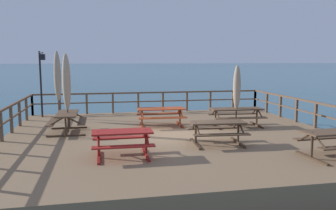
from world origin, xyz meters
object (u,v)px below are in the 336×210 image
object	(u,v)px
lamp_post_hooked	(42,74)
patio_umbrella_short_mid	(57,77)
picnic_table_front_right	(67,118)
patio_umbrella_short_back	(237,88)
picnic_table_back_right	(122,138)
picnic_table_mid_centre	(236,113)
picnic_table_back_left	(161,113)
patio_umbrella_tall_back_right	(66,82)
picnic_table_mid_right	(217,128)

from	to	relation	value
lamp_post_hooked	patio_umbrella_short_mid	bearing A→B (deg)	-49.10
picnic_table_front_right	patio_umbrella_short_mid	bearing A→B (deg)	102.48
patio_umbrella_short_back	patio_umbrella_short_mid	size ratio (longest dim) A/B	0.81
picnic_table_back_right	patio_umbrella_short_back	xyz separation A→B (m)	(5.02, 3.70, 1.09)
picnic_table_mid_centre	patio_umbrella_short_back	world-z (taller)	patio_umbrella_short_back
picnic_table_mid_centre	patio_umbrella_short_back	size ratio (longest dim) A/B	0.87
picnic_table_back_left	picnic_table_back_right	xyz separation A→B (m)	(-1.91, -4.37, -0.01)
picnic_table_mid_centre	picnic_table_back_right	bearing A→B (deg)	-143.59
patio_umbrella_tall_back_right	picnic_table_mid_right	bearing A→B (deg)	-30.58
picnic_table_mid_centre	patio_umbrella_short_mid	size ratio (longest dim) A/B	0.71
picnic_table_mid_centre	patio_umbrella_short_back	distance (m)	1.08
patio_umbrella_short_mid	lamp_post_hooked	xyz separation A→B (m)	(-0.84, 0.97, 0.08)
picnic_table_mid_centre	lamp_post_hooked	size ratio (longest dim) A/B	0.71
picnic_table_mid_right	patio_umbrella_short_mid	distance (m)	8.21
picnic_table_mid_centre	picnic_table_back_left	size ratio (longest dim) A/B	1.11
picnic_table_back_left	picnic_table_back_right	world-z (taller)	same
patio_umbrella_short_mid	lamp_post_hooked	bearing A→B (deg)	130.90
picnic_table_mid_right	picnic_table_front_right	world-z (taller)	same
lamp_post_hooked	picnic_table_back_left	bearing A→B (deg)	-31.63
lamp_post_hooked	picnic_table_front_right	bearing A→B (deg)	-68.89
picnic_table_mid_right	picnic_table_back_left	size ratio (longest dim) A/B	0.93
patio_umbrella_short_back	lamp_post_hooked	size ratio (longest dim) A/B	0.81
picnic_table_mid_centre	picnic_table_front_right	world-z (taller)	same
patio_umbrella_short_mid	patio_umbrella_tall_back_right	xyz separation A→B (m)	(0.64, -2.75, -0.09)
picnic_table_front_right	patio_umbrella_tall_back_right	distance (m)	1.39
patio_umbrella_short_back	lamp_post_hooked	world-z (taller)	lamp_post_hooked
lamp_post_hooked	patio_umbrella_short_back	bearing A→B (deg)	-25.08
picnic_table_mid_right	picnic_table_front_right	xyz separation A→B (m)	(-5.06, 2.90, 0.00)
picnic_table_mid_right	lamp_post_hooked	size ratio (longest dim) A/B	0.60
picnic_table_back_left	picnic_table_back_right	size ratio (longest dim) A/B	1.18
picnic_table_mid_centre	picnic_table_back_left	bearing A→B (deg)	167.97
picnic_table_back_left	patio_umbrella_short_mid	distance (m)	5.17
picnic_table_front_right	patio_umbrella_short_mid	xyz separation A→B (m)	(-0.63, 2.83, 1.48)
picnic_table_front_right	patio_umbrella_tall_back_right	world-z (taller)	patio_umbrella_tall_back_right
picnic_table_back_left	patio_umbrella_short_back	world-z (taller)	patio_umbrella_short_back
picnic_table_mid_centre	picnic_table_front_right	distance (m)	6.90
picnic_table_back_left	patio_umbrella_tall_back_right	distance (m)	4.04
picnic_table_back_right	picnic_table_mid_right	bearing A→B (deg)	15.71
picnic_table_mid_centre	patio_umbrella_short_back	xyz separation A→B (m)	(-0.01, -0.01, 1.08)
picnic_table_mid_right	picnic_table_mid_centre	bearing A→B (deg)	56.83
patio_umbrella_short_back	patio_umbrella_short_mid	bearing A→B (deg)	158.64
picnic_table_mid_right	picnic_table_back_right	size ratio (longest dim) A/B	1.10
picnic_table_mid_centre	patio_umbrella_tall_back_right	size ratio (longest dim) A/B	0.74
picnic_table_mid_right	picnic_table_front_right	size ratio (longest dim) A/B	1.03
picnic_table_mid_right	picnic_table_back_right	bearing A→B (deg)	-164.29
picnic_table_mid_centre	picnic_table_mid_right	size ratio (longest dim) A/B	1.18
patio_umbrella_tall_back_right	lamp_post_hooked	size ratio (longest dim) A/B	0.95
picnic_table_back_left	patio_umbrella_tall_back_right	bearing A→B (deg)	-172.53
picnic_table_front_right	patio_umbrella_short_mid	world-z (taller)	patio_umbrella_short_mid
picnic_table_mid_centre	picnic_table_back_right	size ratio (longest dim) A/B	1.30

